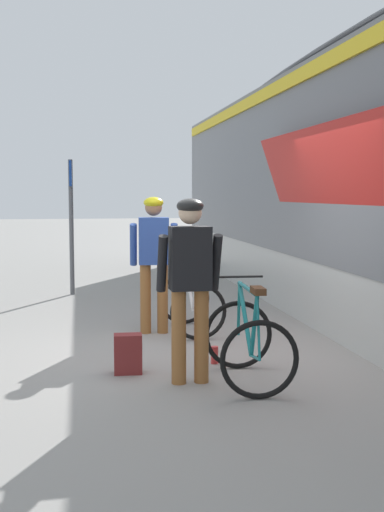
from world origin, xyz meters
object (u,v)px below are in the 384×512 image
at_px(backpack_on_platform, 128,354).
at_px(platform_sign_post, 71,204).
at_px(bicycle_far_white, 191,301).
at_px(water_bottle_near_the_bikes, 215,355).
at_px(cyclist_far_in_blue, 154,252).
at_px(bicycle_near_teal, 248,342).
at_px(cyclist_near_in_dark, 190,274).

distance_m(backpack_on_platform, platform_sign_post, 5.56).
distance_m(bicycle_far_white, water_bottle_near_the_bikes, 1.66).
relative_size(cyclist_far_in_blue, platform_sign_post, 0.73).
bearing_deg(bicycle_far_white, backpack_on_platform, -117.44).
xyz_separation_m(cyclist_far_in_blue, platform_sign_post, (-1.08, 3.48, 0.57)).
bearing_deg(bicycle_far_white, cyclist_far_in_blue, 179.30).
bearing_deg(bicycle_near_teal, water_bottle_near_the_bikes, 102.73).
distance_m(cyclist_near_in_dark, platform_sign_post, 5.91).
bearing_deg(platform_sign_post, backpack_on_platform, -83.60).
bearing_deg(backpack_on_platform, water_bottle_near_the_bikes, 16.64).
xyz_separation_m(cyclist_near_in_dark, bicycle_near_teal, (0.55, -0.10, -0.65)).
bearing_deg(water_bottle_near_the_bikes, cyclist_far_in_blue, 105.66).
height_order(bicycle_near_teal, backpack_on_platform, bicycle_near_teal).
distance_m(bicycle_near_teal, backpack_on_platform, 1.24).
xyz_separation_m(cyclist_near_in_dark, cyclist_far_in_blue, (-0.08, 2.29, 0.00)).
height_order(cyclist_far_in_blue, platform_sign_post, platform_sign_post).
relative_size(cyclist_far_in_blue, bicycle_near_teal, 1.59).
height_order(bicycle_far_white, platform_sign_post, platform_sign_post).
height_order(cyclist_near_in_dark, platform_sign_post, platform_sign_post).
xyz_separation_m(cyclist_near_in_dark, platform_sign_post, (-1.16, 5.77, 0.57)).
bearing_deg(bicycle_near_teal, cyclist_far_in_blue, 104.74).
height_order(cyclist_far_in_blue, bicycle_far_white, cyclist_far_in_blue).
xyz_separation_m(bicycle_near_teal, backpack_on_platform, (-1.11, 0.53, -0.20)).
bearing_deg(backpack_on_platform, cyclist_near_in_dark, -34.02).
bearing_deg(bicycle_far_white, cyclist_near_in_dark, -100.00).
height_order(cyclist_near_in_dark, cyclist_far_in_blue, same).
bearing_deg(cyclist_near_in_dark, bicycle_near_teal, -10.60).
height_order(bicycle_near_teal, water_bottle_near_the_bikes, bicycle_near_teal).
xyz_separation_m(bicycle_far_white, backpack_on_platform, (-0.96, -1.86, -0.20)).
bearing_deg(water_bottle_near_the_bikes, backpack_on_platform, -166.56).
height_order(water_bottle_near_the_bikes, platform_sign_post, platform_sign_post).
bearing_deg(platform_sign_post, cyclist_near_in_dark, -78.62).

